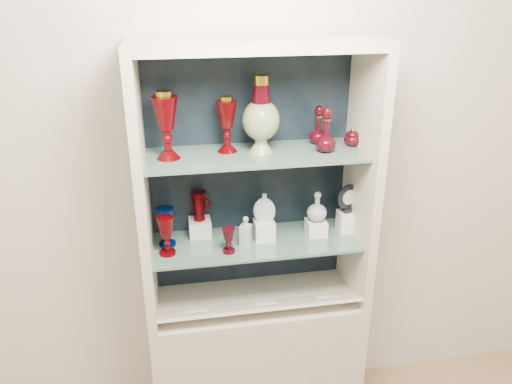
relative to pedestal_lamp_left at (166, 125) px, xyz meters
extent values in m
cube|color=silver|center=(0.36, 0.20, -0.21)|extent=(3.50, 0.02, 2.80)
cube|color=beige|center=(0.36, -0.02, -1.23)|extent=(1.00, 0.40, 0.75)
cube|color=black|center=(0.36, 0.17, -0.28)|extent=(0.98, 0.02, 1.15)
cube|color=beige|center=(-0.12, -0.02, -0.28)|extent=(0.04, 0.40, 1.15)
cube|color=beige|center=(0.84, -0.02, -0.28)|extent=(0.04, 0.40, 1.15)
cube|color=beige|center=(0.36, -0.02, 0.31)|extent=(1.00, 0.40, 0.04)
cube|color=slate|center=(0.36, 0.00, -0.57)|extent=(0.92, 0.34, 0.01)
cube|color=slate|center=(0.36, 0.00, -0.15)|extent=(0.92, 0.34, 0.01)
cube|color=beige|center=(0.36, -0.13, -0.83)|extent=(0.92, 0.17, 0.09)
cube|color=white|center=(0.67, -0.13, -0.81)|extent=(0.10, 0.06, 0.03)
cube|color=white|center=(0.38, -0.13, -0.81)|extent=(0.10, 0.06, 0.03)
cube|color=white|center=(0.07, -0.13, -0.81)|extent=(0.10, 0.06, 0.03)
cube|color=silver|center=(0.12, 0.10, -0.52)|extent=(0.10, 0.10, 0.08)
cube|color=silver|center=(0.41, 0.01, -0.51)|extent=(0.09, 0.09, 0.09)
cube|color=silver|center=(0.65, 0.01, -0.52)|extent=(0.09, 0.09, 0.07)
cube|color=silver|center=(0.80, 0.02, -0.51)|extent=(0.08, 0.08, 0.10)
camera|label=1|loc=(0.01, -1.98, 0.54)|focal=35.00mm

